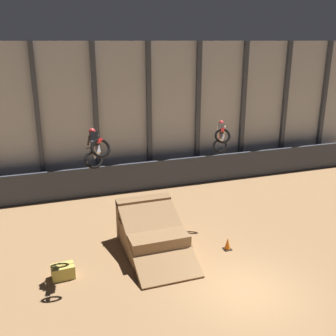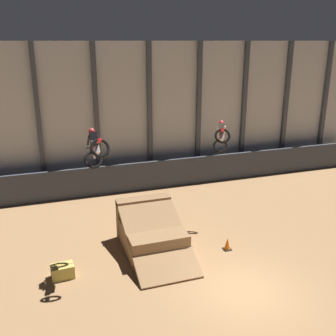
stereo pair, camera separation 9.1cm
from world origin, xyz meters
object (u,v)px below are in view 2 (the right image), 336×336
at_px(dirt_ramp, 151,233).
at_px(rider_bike_right_air, 221,136).
at_px(traffic_cone_arena_edge, 129,225).
at_px(hay_bale_trackside, 63,271).
at_px(rider_bike_left_air, 95,148).
at_px(traffic_cone_near_ramp, 227,244).

bearing_deg(dirt_ramp, rider_bike_right_air, 12.62).
xyz_separation_m(rider_bike_right_air, traffic_cone_arena_edge, (-4.39, 1.17, -4.51)).
bearing_deg(hay_bale_trackside, dirt_ramp, 16.58).
distance_m(rider_bike_left_air, traffic_cone_arena_edge, 6.18).
bearing_deg(traffic_cone_arena_edge, rider_bike_right_air, -14.90).
height_order(dirt_ramp, rider_bike_left_air, rider_bike_left_air).
bearing_deg(hay_bale_trackside, rider_bike_left_air, 3.64).
relative_size(rider_bike_left_air, traffic_cone_near_ramp, 3.01).
bearing_deg(rider_bike_left_air, traffic_cone_arena_edge, 53.05).
distance_m(traffic_cone_near_ramp, hay_bale_trackside, 7.34).
distance_m(rider_bike_right_air, hay_bale_trackside, 9.34).
height_order(rider_bike_left_air, traffic_cone_arena_edge, rider_bike_left_air).
bearing_deg(traffic_cone_near_ramp, dirt_ramp, 157.32).
bearing_deg(dirt_ramp, traffic_cone_arena_edge, 106.08).
distance_m(rider_bike_right_air, traffic_cone_near_ramp, 5.05).
bearing_deg(dirt_ramp, hay_bale_trackside, -163.42).
height_order(traffic_cone_near_ramp, traffic_cone_arena_edge, same).
xyz_separation_m(dirt_ramp, traffic_cone_arena_edge, (-0.58, 2.02, -0.44)).
bearing_deg(dirt_ramp, rider_bike_left_air, -155.73).
relative_size(traffic_cone_arena_edge, hay_bale_trackside, 0.62).
xyz_separation_m(traffic_cone_arena_edge, hay_bale_trackside, (-3.51, -3.24, -0.00)).
height_order(rider_bike_left_air, hay_bale_trackside, rider_bike_left_air).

